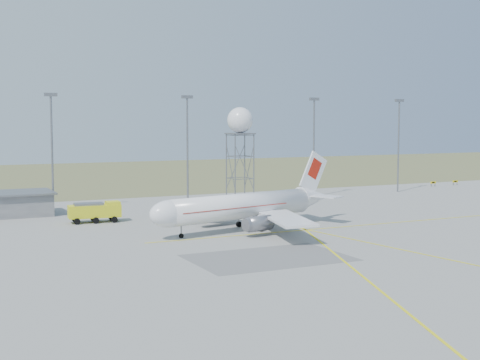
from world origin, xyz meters
name	(u,v)px	position (x,y,z in m)	size (l,w,h in m)	color
grass_strip	(128,174)	(0.00, 140.00, 0.01)	(400.00, 120.00, 0.03)	#596236
mast_a	(52,142)	(-35.00, 66.00, 12.07)	(2.20, 0.50, 20.50)	slate
mast_b	(187,140)	(-10.00, 66.00, 12.07)	(2.20, 0.50, 20.50)	slate
mast_c	(314,139)	(18.00, 66.00, 12.07)	(2.20, 0.50, 20.50)	slate
mast_d	(399,137)	(40.00, 66.00, 12.07)	(2.20, 0.50, 20.50)	slate
taxi_sign_near	(433,183)	(55.60, 72.00, 0.89)	(1.60, 0.17, 1.20)	black
taxi_sign_far	(455,182)	(62.60, 72.00, 0.89)	(1.60, 0.17, 1.20)	black
airliner_main	(243,207)	(-14.06, 33.84, 3.39)	(32.28, 30.83, 11.06)	white
radar_tower	(240,148)	(1.59, 67.17, 10.33)	(5.09, 5.09, 18.41)	slate
fire_truck	(96,213)	(-31.33, 50.45, 1.53)	(8.17, 3.81, 3.18)	yellow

